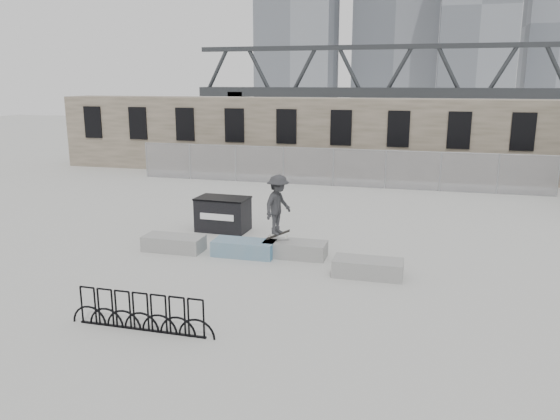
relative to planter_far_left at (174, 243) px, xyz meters
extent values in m
plane|color=#ABABA7|center=(3.24, 0.14, -0.27)|extent=(120.00, 120.00, 0.00)
cube|color=#6A5E4E|center=(3.24, 16.39, 1.98)|extent=(36.00, 2.50, 4.50)
cube|color=black|center=(-12.76, 15.12, 2.63)|extent=(1.20, 0.12, 2.00)
cube|color=black|center=(-9.56, 15.12, 2.63)|extent=(1.20, 0.12, 2.00)
cube|color=black|center=(-6.36, 15.12, 2.63)|extent=(1.20, 0.12, 2.00)
cube|color=black|center=(-3.16, 15.12, 2.63)|extent=(1.20, 0.12, 2.00)
cube|color=black|center=(0.04, 15.12, 2.63)|extent=(1.20, 0.12, 2.00)
cube|color=black|center=(3.24, 15.12, 2.63)|extent=(1.20, 0.12, 2.00)
cube|color=black|center=(6.44, 15.12, 2.63)|extent=(1.20, 0.12, 2.00)
cube|color=black|center=(9.64, 15.12, 2.63)|extent=(1.20, 0.12, 2.00)
cube|color=black|center=(12.84, 15.12, 2.63)|extent=(1.20, 0.12, 2.00)
cylinder|color=gray|center=(-7.76, 12.64, 0.73)|extent=(0.06, 0.06, 2.00)
cylinder|color=gray|center=(-5.01, 12.64, 0.73)|extent=(0.06, 0.06, 2.00)
cylinder|color=gray|center=(-2.26, 12.64, 0.73)|extent=(0.06, 0.06, 2.00)
cylinder|color=gray|center=(0.49, 12.64, 0.73)|extent=(0.06, 0.06, 2.00)
cylinder|color=gray|center=(3.24, 12.64, 0.73)|extent=(0.06, 0.06, 2.00)
cylinder|color=gray|center=(5.99, 12.64, 0.73)|extent=(0.06, 0.06, 2.00)
cylinder|color=gray|center=(8.74, 12.64, 0.73)|extent=(0.06, 0.06, 2.00)
cylinder|color=gray|center=(11.49, 12.64, 0.73)|extent=(0.06, 0.06, 2.00)
cylinder|color=gray|center=(14.24, 12.64, 0.73)|extent=(0.06, 0.06, 2.00)
cube|color=#99999E|center=(3.24, 12.64, 0.73)|extent=(22.00, 0.02, 2.00)
cylinder|color=gray|center=(3.24, 12.64, 1.73)|extent=(22.00, 0.04, 0.04)
cube|color=#989896|center=(0.00, 0.00, -0.02)|extent=(2.00, 0.90, 0.50)
cube|color=#2D471E|center=(0.00, 0.00, 0.17)|extent=(1.76, 0.66, 0.10)
cube|color=teal|center=(2.44, 0.09, -0.02)|extent=(2.00, 0.90, 0.50)
cube|color=#2D471E|center=(2.44, 0.09, 0.17)|extent=(1.76, 0.66, 0.10)
cube|color=#989896|center=(4.06, 0.40, -0.02)|extent=(2.00, 0.90, 0.50)
cube|color=#2D471E|center=(4.06, 0.40, 0.17)|extent=(1.76, 0.66, 0.10)
cube|color=#989896|center=(6.51, -0.80, -0.02)|extent=(2.00, 0.90, 0.50)
cube|color=#2D471E|center=(6.51, -0.80, 0.17)|extent=(1.76, 0.66, 0.10)
cube|color=black|center=(0.71, 2.76, 0.34)|extent=(1.94, 1.21, 1.23)
cube|color=black|center=(0.71, 2.76, 0.98)|extent=(1.98, 1.26, 0.06)
cube|color=white|center=(0.69, 2.17, 0.39)|extent=(1.32, 0.07, 0.24)
cube|color=black|center=(1.91, -5.67, -0.25)|extent=(3.15, 0.08, 0.04)
torus|color=black|center=(0.56, -5.66, 0.18)|extent=(0.89, 0.06, 0.89)
torus|color=black|center=(1.01, -5.66, 0.18)|extent=(0.89, 0.06, 0.89)
torus|color=black|center=(1.46, -5.67, 0.18)|extent=(0.89, 0.06, 0.89)
torus|color=black|center=(1.91, -5.67, 0.18)|extent=(0.89, 0.06, 0.89)
torus|color=black|center=(2.36, -5.67, 0.18)|extent=(0.89, 0.06, 0.89)
torus|color=black|center=(2.81, -5.68, 0.18)|extent=(0.89, 0.06, 0.89)
torus|color=black|center=(3.26, -5.68, 0.18)|extent=(0.89, 0.06, 0.89)
cube|color=slate|center=(15.24, 85.14, 16.73)|extent=(12.00, 12.00, 34.00)
cube|color=slate|center=(29.24, 95.14, 14.73)|extent=(10.00, 10.00, 30.00)
cube|color=#2D3033|center=(13.24, 55.14, 3.73)|extent=(70.00, 3.00, 1.20)
cube|color=#2D3033|center=(13.24, 55.14, 9.23)|extent=(70.00, 0.60, 0.60)
cube|color=gray|center=(-16.76, 55.14, 1.73)|extent=(2.00, 3.00, 4.00)
imported|color=#2B2B2D|center=(3.53, 0.26, 1.44)|extent=(1.07, 1.40, 1.91)
cube|color=black|center=(3.53, 0.26, 0.46)|extent=(0.77, 0.30, 0.33)
cylinder|color=beige|center=(3.25, 0.19, 0.41)|extent=(0.06, 0.03, 0.06)
cylinder|color=beige|center=(3.25, 0.33, 0.41)|extent=(0.06, 0.03, 0.06)
cylinder|color=beige|center=(3.81, 0.19, 0.41)|extent=(0.06, 0.03, 0.06)
cylinder|color=beige|center=(3.81, 0.33, 0.41)|extent=(0.06, 0.03, 0.06)
camera|label=1|loc=(7.88, -15.91, 5.28)|focal=35.00mm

